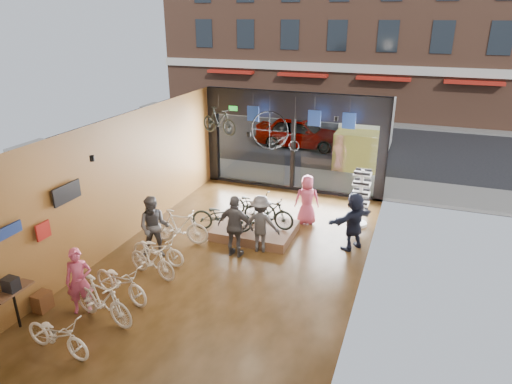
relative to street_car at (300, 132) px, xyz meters
The scene contains 36 objects.
ground_plane 12.10m from the street_car, 83.82° to the right, with size 7.00×12.00×0.04m, color black.
ceiling 12.45m from the street_car, 83.82° to the right, with size 7.00×12.00×0.04m, color black.
wall_left 12.26m from the street_car, 100.48° to the right, with size 0.04×12.00×3.80m, color #98622F.
wall_right 12.98m from the street_car, 68.12° to the right, with size 0.04×12.00×3.80m, color beige.
wall_back 18.10m from the street_car, 85.87° to the right, with size 7.00×0.04×3.80m, color beige.
storefront 6.24m from the street_car, 77.77° to the right, with size 7.00×0.26×3.80m, color black, non-canonical shape.
exit_sign 6.62m from the street_car, 100.19° to the right, with size 0.35×0.06×0.18m, color #198C26.
street_road 3.36m from the street_car, 66.57° to the left, with size 30.00×18.00×0.02m, color black.
sidewalk_near 5.02m from the street_car, 74.85° to the right, with size 30.00×2.40×0.12m, color slate.
sidewalk_far 7.16m from the street_car, 79.48° to the left, with size 30.00×2.00×0.12m, color slate.
opposite_building 11.43m from the street_car, 82.21° to the left, with size 26.00×5.00×14.00m, color brown.
street_car is the anchor object (origin of this frame).
box_truck 3.56m from the street_car, 16.49° to the right, with size 2.11×6.32×2.49m, color silver, non-canonical shape.
floor_bike_0 16.63m from the street_car, 92.00° to the right, with size 0.57×1.63×0.86m, color beige.
floor_bike_1 15.44m from the street_car, 91.39° to the right, with size 0.50×1.78×1.07m, color beige.
floor_bike_2 14.59m from the street_car, 92.06° to the right, with size 0.62×1.77×0.93m, color beige.
floor_bike_3 13.44m from the street_car, 91.59° to the right, with size 0.44×1.56×0.94m, color beige.
floor_bike_4 12.83m from the street_car, 92.58° to the right, with size 0.56×1.60×0.84m, color beige.
floor_bike_5 11.54m from the street_car, 93.02° to the right, with size 0.50×1.77×1.06m, color beige.
display_platform 10.38m from the street_car, 82.65° to the right, with size 2.40×1.80×0.30m, color #4F3321.
display_bike_left 10.91m from the street_car, 87.39° to the right, with size 0.65×1.86×0.97m, color black.
display_bike_mid 10.33m from the street_car, 80.36° to the right, with size 0.47×1.66×1.00m, color black.
display_bike_right 9.73m from the street_car, 84.05° to the right, with size 0.60×1.73×0.91m, color black.
customer_0 15.35m from the street_car, 93.96° to the right, with size 0.59×0.39×1.62m, color #CC4C72.
customer_1 12.51m from the street_car, 93.94° to the right, with size 0.88×0.68×1.81m, color #3F3F44.
customer_2 11.74m from the street_car, 83.86° to the right, with size 1.06×0.44×1.82m, color #3F3F44.
customer_3 11.29m from the street_car, 80.71° to the right, with size 1.10×0.63×1.70m, color #3F3F44.
customer_4 9.25m from the street_car, 73.63° to the right, with size 0.81×0.53×1.65m, color #CC4C72.
customer_5 10.97m from the street_car, 66.91° to the right, with size 1.62×0.52×1.75m, color #161C33.
sunglasses_rack 9.46m from the street_car, 63.29° to the right, with size 0.56×0.46×1.90m, color white, non-canonical shape.
wall_merch 15.65m from the street_car, 97.64° to the right, with size 0.40×2.40×2.60m, color navy, non-canonical shape.
penny_farthing 7.35m from the street_car, 82.01° to the right, with size 1.76×0.06×1.41m, color black, non-canonical shape.
hung_bike 8.15m from the street_car, 96.86° to the right, with size 0.45×1.58×0.95m, color black.
jersey_left 7.17m from the street_car, 90.28° to the right, with size 0.45×0.03×0.55m, color #1E3F99.
jersey_mid 7.52m from the street_car, 71.69° to the right, with size 0.45×0.03×0.55m, color #1E3F99.
jersey_right 7.96m from the street_car, 63.08° to the right, with size 0.45×0.03×0.55m, color #1E3F99.
Camera 1 is at (4.46, -10.26, 6.46)m, focal length 32.00 mm.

